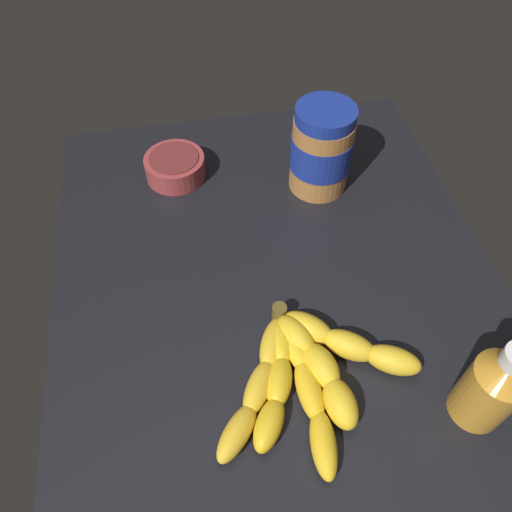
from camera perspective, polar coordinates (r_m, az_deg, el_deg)
name	(u,v)px	position (r cm, az deg, el deg)	size (l,w,h in cm)	color
ground_plane	(273,275)	(75.26, 2.04, -2.26)	(75.01, 64.63, 4.89)	black
banana_bunch	(306,371)	(62.94, 5.85, -13.17)	(22.90, 28.41, 3.78)	gold
peanut_butter_jar	(321,150)	(80.92, 7.61, 12.15)	(9.90, 9.90, 15.05)	#B27238
honey_bottle	(493,387)	(62.44, 25.89, -13.53)	(6.33, 6.33, 14.26)	#C88728
small_bowl	(175,166)	(86.34, -9.41, 10.26)	(10.27, 10.27, 4.10)	#993838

